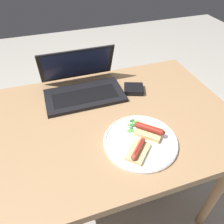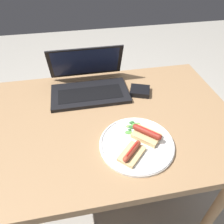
# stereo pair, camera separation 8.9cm
# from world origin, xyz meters

# --- Properties ---
(ground_plane) EXTENTS (6.00, 6.00, 0.00)m
(ground_plane) POSITION_xyz_m (0.00, 0.00, 0.00)
(ground_plane) COLOR #9E998E
(desk) EXTENTS (1.13, 0.77, 0.72)m
(desk) POSITION_xyz_m (0.00, 0.00, 0.64)
(desk) COLOR #93704C
(desk) RESTS_ON ground_plane
(laptop) EXTENTS (0.37, 0.28, 0.20)m
(laptop) POSITION_xyz_m (-0.06, 0.22, 0.76)
(laptop) COLOR black
(laptop) RESTS_ON desk
(plate) EXTENTS (0.29, 0.29, 0.02)m
(plate) POSITION_xyz_m (0.08, -0.17, 0.73)
(plate) COLOR white
(plate) RESTS_ON desk
(sausage_toast_left) EXTENTS (0.12, 0.12, 0.04)m
(sausage_toast_left) POSITION_xyz_m (0.05, -0.22, 0.75)
(sausage_toast_left) COLOR tan
(sausage_toast_left) RESTS_ON plate
(sausage_toast_middle) EXTENTS (0.12, 0.12, 0.05)m
(sausage_toast_middle) POSITION_xyz_m (0.13, -0.15, 0.75)
(sausage_toast_middle) COLOR tan
(sausage_toast_middle) RESTS_ON plate
(salad_pile) EXTENTS (0.08, 0.08, 0.01)m
(salad_pile) POSITION_xyz_m (0.09, -0.09, 0.74)
(salad_pile) COLOR #4C8E3D
(salad_pile) RESTS_ON plate
(external_drive) EXTENTS (0.12, 0.11, 0.03)m
(external_drive) POSITION_xyz_m (0.19, 0.15, 0.74)
(external_drive) COLOR black
(external_drive) RESTS_ON desk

